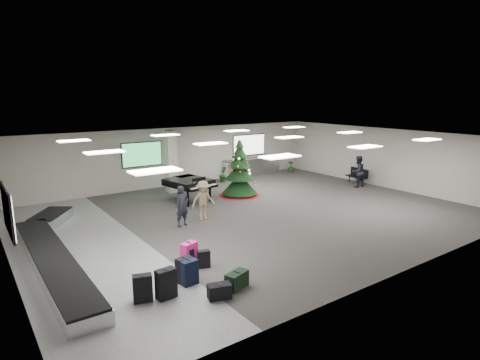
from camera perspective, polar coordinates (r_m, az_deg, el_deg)
ground at (r=17.04m, az=1.73°, el=-4.87°), size 18.00×18.00×0.00m
room_envelope at (r=16.83m, az=-0.63°, el=3.07°), size 18.02×14.02×3.21m
baggage_carousel at (r=13.90m, az=-25.16°, el=-9.09°), size 2.28×9.71×0.43m
service_counter at (r=25.01m, az=1.70°, el=1.87°), size 4.05×0.65×1.08m
suitcase_0 at (r=10.37m, az=-10.46°, el=-14.31°), size 0.51×0.31×0.78m
suitcase_1 at (r=11.14m, az=-7.96°, el=-12.51°), size 0.48×0.33×0.71m
pink_suitcase at (r=11.98m, az=-7.24°, el=-10.52°), size 0.54×0.41×0.77m
suitcase_3 at (r=12.03m, az=-6.93°, el=-10.82°), size 0.45×0.37×0.61m
navy_suitcase at (r=10.97m, az=-7.22°, el=-12.92°), size 0.46×0.30×0.69m
suitcase_5 at (r=10.35m, az=-13.68°, el=-14.73°), size 0.52×0.38×0.71m
green_duffel at (r=10.76m, az=-0.45°, el=-14.04°), size 0.72×0.51×0.46m
suitcase_7 at (r=11.95m, az=-5.17°, el=-11.12°), size 0.40×0.29×0.54m
black_duffel at (r=10.29m, az=-2.95°, el=-15.52°), size 0.64×0.46×0.39m
christmas_tree at (r=19.96m, az=-0.06°, el=0.68°), size 2.10×2.10×3.00m
grand_piano at (r=19.00m, az=-7.21°, el=-0.42°), size 2.04×2.45×1.25m
bench at (r=23.82m, az=16.36°, el=0.72°), size 0.64×1.41×0.86m
traveler_a at (r=15.47m, az=-8.23°, el=-3.68°), size 0.64×0.49×1.59m
traveler_b at (r=16.16m, az=-5.24°, el=-2.91°), size 1.10×0.72×1.60m
traveler_bench at (r=22.73m, az=16.41°, el=1.15°), size 0.89×0.72×1.72m
potted_plant_left at (r=23.19m, az=-2.47°, el=0.82°), size 0.64×0.64×0.91m
potted_plant_right at (r=26.40m, az=7.24°, el=1.91°), size 0.56×0.56×0.73m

